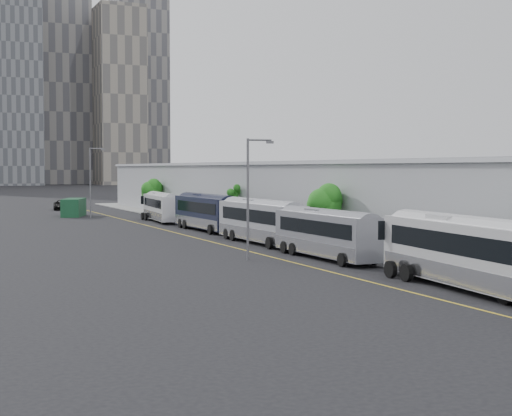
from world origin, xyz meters
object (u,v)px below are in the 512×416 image
shipping_container (74,207)px  suv (62,205)px  bus_2 (464,258)px  bus_4 (261,225)px  bus_6 (162,210)px  bus_5 (207,215)px  bus_3 (327,238)px  street_lamp_far (92,178)px  street_lamp_near (250,190)px

shipping_container → suv: 17.16m
suv → bus_2: bearing=-77.8°
suv → shipping_container: bearing=-86.3°
bus_4 → bus_6: 29.84m
bus_6 → suv: size_ratio=2.21×
bus_5 → suv: size_ratio=2.36×
bus_3 → bus_5: bearing=88.2°
bus_2 → bus_4: size_ratio=1.04×
bus_2 → shipping_container: 72.96m
bus_2 → bus_3: bearing=96.0°
bus_5 → suv: 47.71m
bus_2 → bus_3: (-0.17, 15.13, -0.16)m
bus_5 → shipping_container: bearing=104.6°
suv → street_lamp_far: bearing=-81.0°
bus_6 → street_lamp_far: bearing=124.8°
bus_4 → bus_5: bus_5 is taller
bus_5 → bus_6: (-0.41, 15.00, -0.12)m
street_lamp_near → suv: street_lamp_near is taller
bus_6 → shipping_container: bus_6 is taller
bus_6 → suv: 32.87m
bus_2 → street_lamp_near: size_ratio=1.58×
bus_4 → bus_5: 14.85m
bus_2 → bus_5: size_ratio=1.04×
bus_2 → bus_6: bearing=95.3°
bus_2 → suv: 89.89m
bus_4 → suv: (-6.74, 62.02, -0.83)m
bus_3 → street_lamp_far: 53.80m
bus_4 → bus_6: size_ratio=1.06×
bus_6 → street_lamp_far: size_ratio=1.33×
street_lamp_near → street_lamp_far: street_lamp_far is taller
suv → street_lamp_near: bearing=-81.2°
bus_2 → street_lamp_far: bearing=100.6°
bus_4 → suv: size_ratio=2.35×
bus_3 → street_lamp_near: (-5.32, 1.47, 3.48)m
street_lamp_near → street_lamp_far: size_ratio=0.94×
bus_3 → bus_4: 12.50m
bus_6 → street_lamp_near: 41.38m
street_lamp_near → shipping_container: size_ratio=1.33×
street_lamp_far → suv: 21.66m
street_lamp_near → bus_5: bearing=77.0°
bus_6 → street_lamp_near: street_lamp_near is taller
bus_3 → street_lamp_near: street_lamp_near is taller
bus_3 → shipping_container: size_ratio=1.88×
bus_2 → bus_6: 57.46m
street_lamp_near → bus_4: bearing=63.0°
street_lamp_near → street_lamp_far: 51.86m
bus_2 → street_lamp_far: size_ratio=1.48×
shipping_container → bus_2: bearing=-64.0°
bus_3 → suv: size_ratio=2.20×
bus_6 → bus_4: bearing=-84.8°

